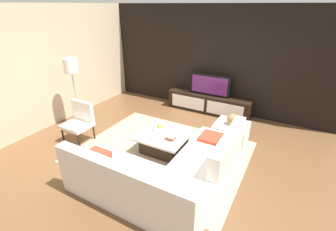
{
  "coord_description": "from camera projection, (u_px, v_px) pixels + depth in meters",
  "views": [
    {
      "loc": [
        2.01,
        -3.51,
        2.77
      ],
      "look_at": [
        -0.32,
        0.65,
        0.52
      ],
      "focal_mm": 25.23,
      "sensor_mm": 36.0,
      "label": 1
    }
  ],
  "objects": [
    {
      "name": "ground_plane",
      "position": [
        166.0,
        153.0,
        4.84
      ],
      "size": [
        14.0,
        14.0,
        0.0
      ],
      "primitive_type": "plane",
      "color": "brown"
    },
    {
      "name": "feature_wall_back",
      "position": [
        215.0,
        60.0,
        6.37
      ],
      "size": [
        6.4,
        0.12,
        2.8
      ],
      "primitive_type": "cube",
      "color": "black",
      "rests_on": "ground"
    },
    {
      "name": "side_wall_left",
      "position": [
        57.0,
        66.0,
        5.81
      ],
      "size": [
        0.12,
        5.2,
        2.8
      ],
      "primitive_type": "cube",
      "color": "beige",
      "rests_on": "ground"
    },
    {
      "name": "area_rug",
      "position": [
        162.0,
        152.0,
        4.88
      ],
      "size": [
        3.31,
        2.62,
        0.01
      ],
      "primitive_type": "cube",
      "color": "tan",
      "rests_on": "ground"
    },
    {
      "name": "media_console",
      "position": [
        208.0,
        103.0,
        6.63
      ],
      "size": [
        2.32,
        0.44,
        0.5
      ],
      "color": "black",
      "rests_on": "ground"
    },
    {
      "name": "television",
      "position": [
        210.0,
        85.0,
        6.4
      ],
      "size": [
        1.11,
        0.06,
        0.57
      ],
      "color": "black",
      "rests_on": "media_console"
    },
    {
      "name": "sectional_couch",
      "position": [
        168.0,
        173.0,
        3.83
      ],
      "size": [
        2.29,
        2.41,
        0.85
      ],
      "color": "white",
      "rests_on": "ground"
    },
    {
      "name": "coffee_table",
      "position": [
        164.0,
        141.0,
        4.88
      ],
      "size": [
        0.96,
        0.94,
        0.38
      ],
      "color": "black",
      "rests_on": "ground"
    },
    {
      "name": "accent_chair_near",
      "position": [
        80.0,
        119.0,
        5.16
      ],
      "size": [
        0.57,
        0.51,
        0.87
      ],
      "rotation": [
        0.0,
        0.0,
        0.05
      ],
      "color": "black",
      "rests_on": "ground"
    },
    {
      "name": "floor_lamp",
      "position": [
        71.0,
        70.0,
        5.4
      ],
      "size": [
        0.32,
        0.32,
        1.67
      ],
      "color": "#A5A5AA",
      "rests_on": "ground"
    },
    {
      "name": "ottoman",
      "position": [
        231.0,
        132.0,
        5.23
      ],
      "size": [
        0.7,
        0.7,
        0.4
      ],
      "primitive_type": "cube",
      "color": "white",
      "rests_on": "ground"
    },
    {
      "name": "fruit_bowl",
      "position": [
        159.0,
        128.0,
        4.94
      ],
      "size": [
        0.28,
        0.28,
        0.13
      ],
      "color": "silver",
      "rests_on": "coffee_table"
    },
    {
      "name": "decorative_ball",
      "position": [
        232.0,
        119.0,
        5.09
      ],
      "size": [
        0.24,
        0.24,
        0.24
      ],
      "primitive_type": "sphere",
      "color": "#997247",
      "rests_on": "ottoman"
    },
    {
      "name": "book_stack",
      "position": [
        171.0,
        137.0,
        4.59
      ],
      "size": [
        0.22,
        0.15,
        0.08
      ],
      "color": "#CCB78C",
      "rests_on": "coffee_table"
    }
  ]
}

